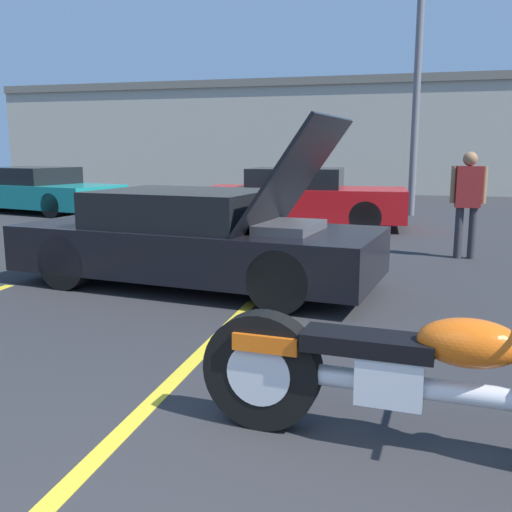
{
  "coord_description": "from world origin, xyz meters",
  "views": [
    {
      "loc": [
        1.01,
        -0.92,
        1.63
      ],
      "look_at": [
        -0.11,
        3.45,
        0.8
      ],
      "focal_mm": 40.0,
      "sensor_mm": 36.0,
      "label": 1
    }
  ],
  "objects_px": {
    "light_pole": "(423,30)",
    "parked_car_left_row": "(36,191)",
    "show_car_hood_open": "(197,239)",
    "spectator_near_motorcycle": "(468,196)",
    "motorcycle": "(414,378)",
    "parked_car_mid_row": "(302,199)"
  },
  "relations": [
    {
      "from": "motorcycle",
      "to": "show_car_hood_open",
      "type": "xyz_separation_m",
      "value": [
        -2.5,
        3.42,
        0.16
      ]
    },
    {
      "from": "light_pole",
      "to": "show_car_hood_open",
      "type": "relative_size",
      "value": 1.8
    },
    {
      "from": "light_pole",
      "to": "motorcycle",
      "type": "height_order",
      "value": "light_pole"
    },
    {
      "from": "parked_car_mid_row",
      "to": "parked_car_left_row",
      "type": "xyz_separation_m",
      "value": [
        -7.51,
        1.21,
        -0.03
      ]
    },
    {
      "from": "motorcycle",
      "to": "spectator_near_motorcycle",
      "type": "xyz_separation_m",
      "value": [
        0.86,
        6.14,
        0.54
      ]
    },
    {
      "from": "spectator_near_motorcycle",
      "to": "show_car_hood_open",
      "type": "bearing_deg",
      "value": -141.03
    },
    {
      "from": "motorcycle",
      "to": "show_car_hood_open",
      "type": "height_order",
      "value": "show_car_hood_open"
    },
    {
      "from": "light_pole",
      "to": "parked_car_mid_row",
      "type": "height_order",
      "value": "light_pole"
    },
    {
      "from": "light_pole",
      "to": "motorcycle",
      "type": "distance_m",
      "value": 12.78
    },
    {
      "from": "light_pole",
      "to": "spectator_near_motorcycle",
      "type": "xyz_separation_m",
      "value": [
        0.66,
        -5.96,
        -3.56
      ]
    },
    {
      "from": "spectator_near_motorcycle",
      "to": "motorcycle",
      "type": "bearing_deg",
      "value": -97.97
    },
    {
      "from": "light_pole",
      "to": "parked_car_left_row",
      "type": "bearing_deg",
      "value": -170.68
    },
    {
      "from": "light_pole",
      "to": "parked_car_mid_row",
      "type": "bearing_deg",
      "value": -130.35
    },
    {
      "from": "show_car_hood_open",
      "to": "parked_car_left_row",
      "type": "distance_m",
      "value": 10.09
    },
    {
      "from": "light_pole",
      "to": "motorcycle",
      "type": "bearing_deg",
      "value": -90.95
    },
    {
      "from": "spectator_near_motorcycle",
      "to": "parked_car_mid_row",
      "type": "bearing_deg",
      "value": 134.6
    },
    {
      "from": "show_car_hood_open",
      "to": "parked_car_left_row",
      "type": "xyz_separation_m",
      "value": [
        -7.23,
        7.05,
        -0.0
      ]
    },
    {
      "from": "parked_car_left_row",
      "to": "show_car_hood_open",
      "type": "bearing_deg",
      "value": -30.82
    },
    {
      "from": "light_pole",
      "to": "show_car_hood_open",
      "type": "height_order",
      "value": "light_pole"
    },
    {
      "from": "show_car_hood_open",
      "to": "parked_car_left_row",
      "type": "bearing_deg",
      "value": 143.63
    },
    {
      "from": "show_car_hood_open",
      "to": "parked_car_left_row",
      "type": "height_order",
      "value": "show_car_hood_open"
    },
    {
      "from": "parked_car_mid_row",
      "to": "spectator_near_motorcycle",
      "type": "bearing_deg",
      "value": -47.47
    }
  ]
}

